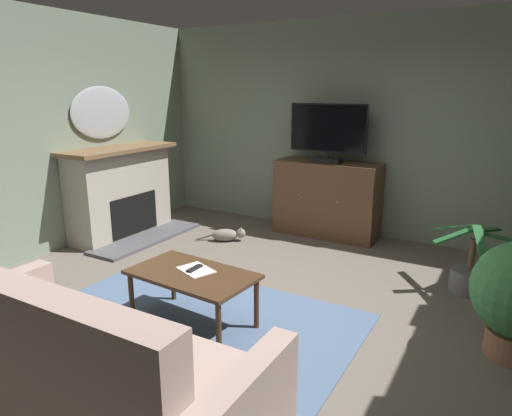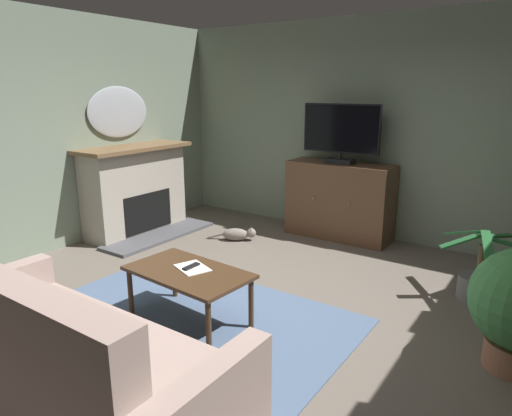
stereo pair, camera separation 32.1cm
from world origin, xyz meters
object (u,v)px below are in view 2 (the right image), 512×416
Objects in this scene: coffee_table at (188,276)px; tv_remote at (191,267)px; cat at (238,234)px; potted_plant_small_fern_corner at (478,282)px; sofa_floral at (69,367)px; wall_mirror_oval at (119,112)px; fireplace at (136,191)px; folded_newspaper at (193,268)px; television at (341,132)px; tv_cabinet at (339,202)px.

tv_remote is at bearing 106.47° from coffee_table.
potted_plant_small_fern_corner is at bearing -2.17° from cat.
cat is (-1.16, 3.23, -0.25)m from sofa_floral.
coffee_table reaches higher than cat.
potted_plant_small_fern_corner is at bearing 4.70° from wall_mirror_oval.
fireplace reaches higher than coffee_table.
potted_plant_small_fern_corner reaches higher than folded_newspaper.
fireplace reaches higher than folded_newspaper.
coffee_table is at bearing -163.11° from tv_remote.
wall_mirror_oval is 3.18m from folded_newspaper.
fireplace is at bearing -175.03° from potted_plant_small_fern_corner.
folded_newspaper is (2.34, -1.44, -0.10)m from fireplace.
coffee_table is at bearing -29.99° from wall_mirror_oval.
television is 0.46× the size of sofa_floral.
tv_cabinet is 2.82m from folded_newspaper.
wall_mirror_oval is 3.28× the size of folded_newspaper.
cat is (1.62, 0.48, -1.55)m from wall_mirror_oval.
folded_newspaper is at bearing -91.14° from tv_cabinet.
tv_cabinet is 2.17m from potted_plant_small_fern_corner.
sofa_floral is at bearing -88.05° from tv_cabinet.
potted_plant_small_fern_corner is (1.96, 1.81, -0.31)m from tv_remote.
tv_cabinet is at bearing -0.95° from tv_remote.
coffee_table is 0.49× the size of sofa_floral.
television is (-0.00, -0.05, 0.93)m from tv_cabinet.
potted_plant_small_fern_corner is (1.75, 3.12, -0.15)m from sofa_floral.
cat is (1.37, 0.48, -0.49)m from fireplace.
cat is at bearing 19.41° from fireplace.
television reaches higher than cat.
fireplace is 9.69× the size of tv_remote.
wall_mirror_oval reaches higher than coffee_table.
wall_mirror_oval is 2.30m from cat.
fireplace reaches higher than tv_cabinet.
coffee_table is (2.34, -1.50, -0.15)m from fireplace.
folded_newspaper is at bearing -137.14° from potted_plant_small_fern_corner.
sofa_floral is at bearing -70.20° from cat.
tv_cabinet is at bearing 29.99° from fireplace.
fireplace reaches higher than cat.
tv_remote is at bearing -29.19° from wall_mirror_oval.
cat is at bearing 109.80° from sofa_floral.
fireplace is at bearing -150.97° from television.
television reaches higher than folded_newspaper.
wall_mirror_oval is at bearing -163.37° from cat.
coffee_table is at bearing -91.01° from tv_cabinet.
sofa_floral is at bearing -60.31° from folded_newspaper.
tv_remote reaches higher than cat.
tv_cabinet is 1.38× the size of potted_plant_small_fern_corner.
wall_mirror_oval is 0.91× the size of coffee_table.
television is 3.43× the size of folded_newspaper.
folded_newspaper is at bearing -91.16° from television.
potted_plant_small_fern_corner is (4.53, 0.37, -1.46)m from wall_mirror_oval.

